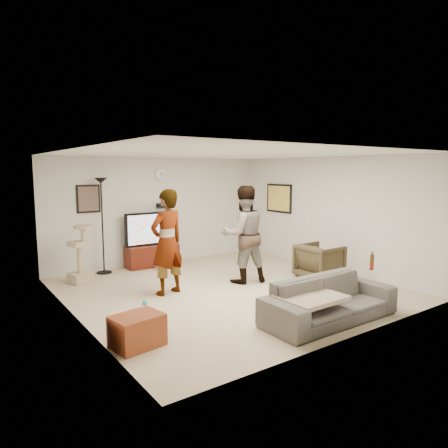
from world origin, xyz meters
TOP-DOWN VIEW (x-y plane):
  - floor at (0.00, 0.00)m, footprint 5.50×5.50m
  - ceiling at (0.00, 0.00)m, footprint 5.50×5.50m
  - wall_back at (0.00, 2.75)m, footprint 5.50×0.04m
  - wall_front at (0.00, -2.75)m, footprint 5.50×0.04m
  - wall_left at (-2.75, 0.00)m, footprint 0.04×5.50m
  - wall_right at (2.75, 0.00)m, footprint 0.04×5.50m
  - wall_clock at (0.00, 2.72)m, footprint 0.26×0.04m
  - wall_speaker at (0.00, 2.69)m, footprint 0.25×0.10m
  - picture_back at (-1.70, 2.73)m, footprint 0.42×0.03m
  - picture_right at (2.73, 1.60)m, footprint 0.03×0.78m
  - tv_stand at (-0.36, 2.50)m, footprint 1.20×0.45m
  - console_box at (-0.26, 2.11)m, footprint 0.40×0.30m
  - tv at (-0.36, 2.50)m, footprint 1.27×0.08m
  - tv_screen at (-0.36, 2.46)m, footprint 1.17×0.01m
  - floor_lamp at (-1.49, 2.51)m, footprint 0.32×0.32m
  - cat_tree at (-2.13, 2.04)m, footprint 0.45×0.45m
  - person_left at (-1.06, 0.39)m, footprint 0.77×0.59m
  - person_right at (0.53, 0.23)m, footprint 1.07×0.92m
  - sofa at (0.26, -2.17)m, footprint 2.15×0.85m
  - throw_blanket at (-0.13, -2.17)m, footprint 0.91×0.72m
  - beer_bottle at (1.25, -2.17)m, footprint 0.06×0.06m
  - armchair at (1.93, -0.49)m, footprint 0.80×0.78m
  - side_table at (-2.40, -1.37)m, footprint 0.67×0.54m
  - toy_ball at (-1.66, 0.06)m, footprint 0.08×0.08m

SIDE VIEW (x-z plane):
  - floor at x=0.00m, z-range -0.02..0.00m
  - console_box at x=-0.26m, z-range 0.00..0.07m
  - toy_ball at x=-1.66m, z-range 0.00..0.08m
  - side_table at x=-2.40m, z-range 0.00..0.41m
  - tv_stand at x=-0.36m, z-range 0.00..0.50m
  - sofa at x=0.26m, z-range 0.00..0.62m
  - armchair at x=1.93m, z-range 0.00..0.72m
  - throw_blanket at x=-0.13m, z-range 0.39..0.45m
  - cat_tree at x=-2.13m, z-range 0.00..1.15m
  - beer_bottle at x=1.25m, z-range 0.62..0.87m
  - tv at x=-0.36m, z-range 0.50..1.25m
  - tv_screen at x=-0.36m, z-range 0.55..1.21m
  - person_left at x=-1.06m, z-range 0.00..1.88m
  - person_right at x=0.53m, z-range 0.00..1.91m
  - floor_lamp at x=-1.49m, z-range 0.00..2.05m
  - wall_back at x=0.00m, z-range 0.00..2.50m
  - wall_front at x=0.00m, z-range 0.00..2.50m
  - wall_left at x=-2.75m, z-range 0.00..2.50m
  - wall_right at x=2.75m, z-range 0.00..2.50m
  - wall_speaker at x=0.00m, z-range 1.33..1.43m
  - picture_right at x=2.73m, z-range 1.19..1.81m
  - picture_back at x=-1.70m, z-range 1.34..1.86m
  - wall_clock at x=0.00m, z-range 1.97..2.23m
  - ceiling at x=0.00m, z-range 2.50..2.52m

